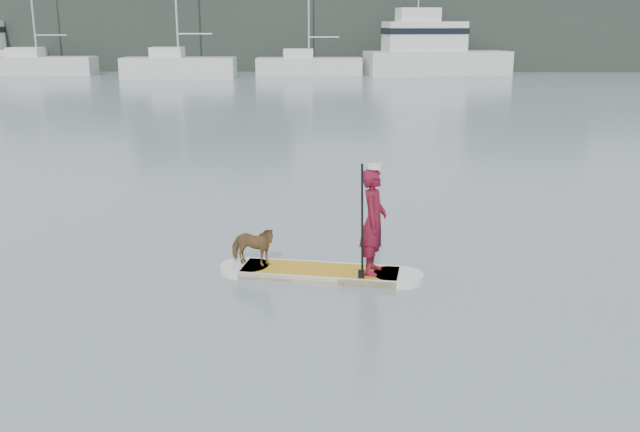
{
  "coord_description": "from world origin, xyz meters",
  "views": [
    {
      "loc": [
        0.71,
        -10.57,
        3.92
      ],
      "look_at": [
        0.51,
        0.2,
        1.0
      ],
      "focal_mm": 40.0,
      "sensor_mm": 36.0,
      "label": 1
    }
  ],
  "objects_px": {
    "sailboat_b": "(37,63)",
    "motor_yacht_a": "(431,50)",
    "paddleboard": "(320,273)",
    "dog": "(252,246)",
    "sailboat_d": "(308,64)",
    "paddler": "(373,221)",
    "sailboat_c": "(178,66)"
  },
  "relations": [
    {
      "from": "paddler",
      "to": "sailboat_b",
      "type": "bearing_deg",
      "value": 40.29
    },
    {
      "from": "paddleboard",
      "to": "sailboat_b",
      "type": "xyz_separation_m",
      "value": [
        -22.89,
        45.34,
        0.84
      ]
    },
    {
      "from": "sailboat_b",
      "to": "paddler",
      "type": "bearing_deg",
      "value": -64.3
    },
    {
      "from": "paddler",
      "to": "paddleboard",
      "type": "bearing_deg",
      "value": 93.77
    },
    {
      "from": "sailboat_d",
      "to": "motor_yacht_a",
      "type": "bearing_deg",
      "value": 1.81
    },
    {
      "from": "paddleboard",
      "to": "dog",
      "type": "bearing_deg",
      "value": -180.0
    },
    {
      "from": "paddler",
      "to": "sailboat_d",
      "type": "bearing_deg",
      "value": 16.01
    },
    {
      "from": "sailboat_b",
      "to": "sailboat_c",
      "type": "distance_m",
      "value": 11.85
    },
    {
      "from": "sailboat_c",
      "to": "sailboat_d",
      "type": "height_order",
      "value": "sailboat_d"
    },
    {
      "from": "dog",
      "to": "sailboat_c",
      "type": "bearing_deg",
      "value": 27.55
    },
    {
      "from": "dog",
      "to": "sailboat_c",
      "type": "height_order",
      "value": "sailboat_c"
    },
    {
      "from": "paddler",
      "to": "dog",
      "type": "relative_size",
      "value": 2.15
    },
    {
      "from": "sailboat_b",
      "to": "motor_yacht_a",
      "type": "height_order",
      "value": "sailboat_b"
    },
    {
      "from": "paddleboard",
      "to": "sailboat_c",
      "type": "relative_size",
      "value": 0.28
    },
    {
      "from": "paddler",
      "to": "sailboat_b",
      "type": "distance_m",
      "value": 51.29
    },
    {
      "from": "paddler",
      "to": "sailboat_d",
      "type": "distance_m",
      "value": 45.66
    },
    {
      "from": "paddleboard",
      "to": "sailboat_c",
      "type": "distance_m",
      "value": 44.27
    },
    {
      "from": "paddler",
      "to": "dog",
      "type": "bearing_deg",
      "value": 93.77
    },
    {
      "from": "paddler",
      "to": "sailboat_c",
      "type": "distance_m",
      "value": 44.6
    },
    {
      "from": "sailboat_d",
      "to": "motor_yacht_a",
      "type": "distance_m",
      "value": 9.64
    },
    {
      "from": "sailboat_c",
      "to": "sailboat_d",
      "type": "relative_size",
      "value": 0.99
    },
    {
      "from": "motor_yacht_a",
      "to": "sailboat_c",
      "type": "bearing_deg",
      "value": 179.1
    },
    {
      "from": "sailboat_b",
      "to": "sailboat_c",
      "type": "xyz_separation_m",
      "value": [
        11.57,
        -2.55,
        -0.02
      ]
    },
    {
      "from": "paddleboard",
      "to": "sailboat_d",
      "type": "xyz_separation_m",
      "value": [
        -1.78,
        45.45,
        0.79
      ]
    },
    {
      "from": "paddleboard",
      "to": "dog",
      "type": "relative_size",
      "value": 4.22
    },
    {
      "from": "dog",
      "to": "sailboat_c",
      "type": "relative_size",
      "value": 0.07
    },
    {
      "from": "sailboat_b",
      "to": "sailboat_d",
      "type": "relative_size",
      "value": 1.08
    },
    {
      "from": "dog",
      "to": "motor_yacht_a",
      "type": "height_order",
      "value": "motor_yacht_a"
    },
    {
      "from": "dog",
      "to": "sailboat_c",
      "type": "distance_m",
      "value": 43.82
    },
    {
      "from": "paddleboard",
      "to": "sailboat_b",
      "type": "bearing_deg",
      "value": 125.75
    },
    {
      "from": "sailboat_b",
      "to": "motor_yacht_a",
      "type": "distance_m",
      "value": 30.71
    },
    {
      "from": "dog",
      "to": "sailboat_d",
      "type": "bearing_deg",
      "value": 14.93
    }
  ]
}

